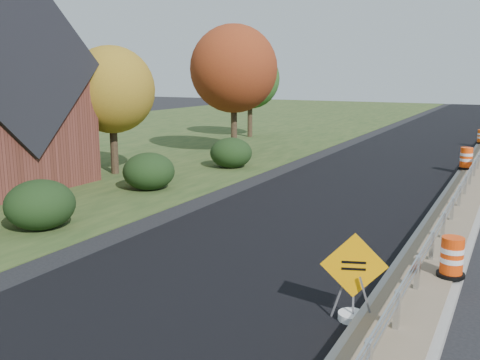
% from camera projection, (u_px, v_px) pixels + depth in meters
% --- Properties ---
extents(ground, '(140.00, 140.00, 0.00)m').
position_uv_depth(ground, '(451.00, 227.00, 16.43)').
color(ground, black).
rests_on(ground, ground).
extents(grass_verge_near, '(30.00, 120.00, 0.03)m').
position_uv_depth(grass_verge_near, '(91.00, 143.00, 36.07)').
color(grass_verge_near, '#29411B').
rests_on(grass_verge_near, ground).
extents(milled_overlay, '(7.20, 120.00, 0.01)m').
position_uv_depth(milled_overlay, '(383.00, 166.00, 27.11)').
color(milled_overlay, black).
rests_on(milled_overlay, ground).
extents(median, '(1.60, 55.00, 0.23)m').
position_uv_depth(median, '(473.00, 179.00, 23.35)').
color(median, gray).
rests_on(median, ground).
extents(guardrail, '(0.10, 46.15, 0.72)m').
position_uv_depth(guardrail, '(477.00, 161.00, 24.09)').
color(guardrail, silver).
rests_on(guardrail, median).
extents(hedge_south, '(2.09, 2.09, 1.52)m').
position_uv_depth(hedge_south, '(40.00, 204.00, 16.10)').
color(hedge_south, black).
rests_on(hedge_south, ground).
extents(hedge_mid, '(2.09, 2.09, 1.52)m').
position_uv_depth(hedge_mid, '(149.00, 171.00, 21.54)').
color(hedge_mid, black).
rests_on(hedge_mid, ground).
extents(hedge_north, '(2.09, 2.09, 1.52)m').
position_uv_depth(hedge_north, '(231.00, 153.00, 26.51)').
color(hedge_north, black).
rests_on(hedge_north, ground).
extents(tree_near_yellow, '(3.96, 3.96, 5.88)m').
position_uv_depth(tree_near_yellow, '(111.00, 90.00, 24.25)').
color(tree_near_yellow, '#473523').
rests_on(tree_near_yellow, ground).
extents(tree_near_red, '(4.95, 4.95, 7.35)m').
position_uv_depth(tree_near_red, '(234.00, 69.00, 30.09)').
color(tree_near_red, '#473523').
rests_on(tree_near_red, ground).
extents(tree_near_back, '(4.29, 4.29, 6.37)m').
position_uv_depth(tree_near_back, '(250.00, 79.00, 38.52)').
color(tree_near_back, '#473523').
rests_on(tree_near_back, ground).
extents(caution_sign, '(1.20, 0.53, 1.74)m').
position_uv_depth(caution_sign, '(353.00, 299.00, 10.14)').
color(caution_sign, white).
rests_on(caution_sign, ground).
extents(barrel_median_near, '(0.61, 0.61, 0.90)m').
position_uv_depth(barrel_median_near, '(452.00, 258.00, 11.75)').
color(barrel_median_near, black).
rests_on(barrel_median_near, median).
extents(barrel_median_mid, '(0.69, 0.69, 1.01)m').
position_uv_depth(barrel_median_mid, '(466.00, 159.00, 24.94)').
color(barrel_median_mid, black).
rests_on(barrel_median_mid, median).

